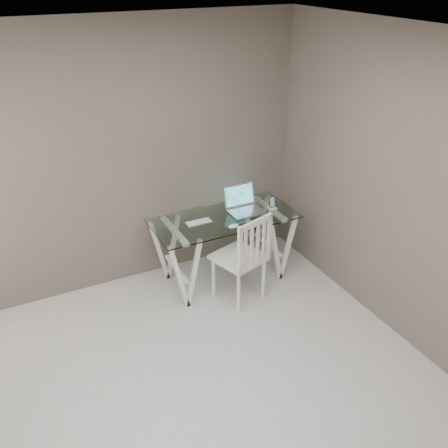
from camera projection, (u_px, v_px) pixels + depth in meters
name	position (u px, v px, depth m)	size (l,w,h in m)	color
room	(201.00, 229.00, 2.91)	(4.50, 4.52, 2.71)	#B8B5B0
desk	(224.00, 248.00, 5.31)	(1.50, 0.70, 0.75)	silver
chair	(245.00, 255.00, 4.88)	(0.56, 0.56, 0.98)	silver
laptop	(243.00, 205.00, 5.27)	(0.36, 0.33, 0.25)	silver
keyboard	(199.00, 222.00, 5.04)	(0.27, 0.12, 0.01)	silver
mouse	(234.00, 226.00, 4.94)	(0.11, 0.07, 0.04)	white
phone_dock	(272.00, 205.00, 5.30)	(0.08, 0.08, 0.14)	white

